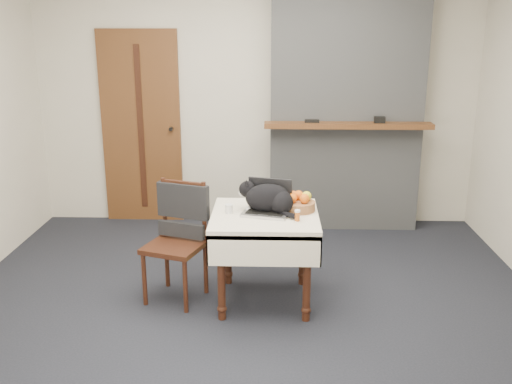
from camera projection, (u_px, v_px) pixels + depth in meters
ground at (248, 305)px, 4.29m from camera, size 4.50×4.50×0.00m
room_shell at (250, 62)px, 4.24m from camera, size 4.52×4.01×2.61m
door at (141, 128)px, 5.94m from camera, size 0.82×0.10×2.00m
chimney at (346, 102)px, 5.67m from camera, size 1.62×0.48×2.60m
side_table at (265, 228)px, 4.21m from camera, size 0.78×0.78×0.70m
laptop at (268, 204)px, 4.19m from camera, size 0.39×0.35×0.25m
cat at (269, 199)px, 4.18m from camera, size 0.46×0.35×0.25m
cream_jar at (229, 209)px, 4.18m from camera, size 0.06×0.06×0.07m
pill_bottle at (297, 215)px, 4.01m from camera, size 0.04×0.04×0.08m
fruit_basket at (299, 203)px, 4.24m from camera, size 0.24×0.24×0.14m
desk_clutter at (294, 212)px, 4.20m from camera, size 0.16×0.03×0.01m
chair at (180, 224)px, 4.32m from camera, size 0.51×0.51×0.90m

